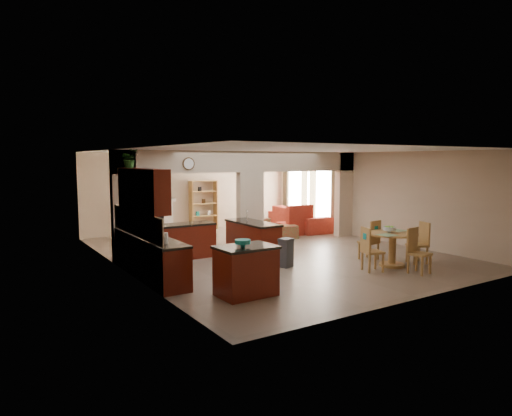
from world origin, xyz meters
TOP-DOWN VIEW (x-y plane):
  - floor at (0.00, 0.00)m, footprint 10.00×10.00m
  - ceiling at (0.00, 0.00)m, footprint 10.00×10.00m
  - wall_back at (0.00, 5.00)m, footprint 8.00×0.00m
  - wall_front at (0.00, -5.00)m, footprint 8.00×0.00m
  - wall_left at (-4.00, 0.00)m, footprint 0.00×10.00m
  - wall_right at (4.00, 0.00)m, footprint 0.00×10.00m
  - partition_left_pier at (-3.70, 1.00)m, footprint 0.60×0.25m
  - partition_center_pier at (0.00, 1.00)m, footprint 0.80×0.25m
  - partition_right_pier at (3.70, 1.00)m, footprint 0.60×0.25m
  - partition_header at (0.00, 1.00)m, footprint 8.00×0.25m
  - kitchen_counter at (-3.26, -0.25)m, footprint 2.52×3.29m
  - upper_cabinets at (-3.82, -0.80)m, footprint 0.35×2.40m
  - peninsula at (-0.60, -0.11)m, footprint 0.70×1.85m
  - wall_clock at (-2.00, 0.85)m, footprint 0.34×0.03m
  - rug at (1.20, 2.10)m, footprint 1.60×1.30m
  - fireplace at (-1.60, 4.83)m, footprint 1.60×0.35m
  - shelving_unit at (0.35, 4.82)m, footprint 1.00×0.32m
  - window_a at (3.97, 2.30)m, footprint 0.02×0.90m
  - window_b at (3.97, 4.00)m, footprint 0.02×0.90m
  - glazed_door at (3.97, 3.15)m, footprint 0.02×0.70m
  - drape_a_left at (3.93, 1.70)m, footprint 0.10×0.28m
  - drape_a_right at (3.93, 2.90)m, footprint 0.10×0.28m
  - drape_b_left at (3.93, 3.40)m, footprint 0.10×0.28m
  - drape_b_right at (3.93, 4.60)m, footprint 0.10×0.28m
  - ceiling_fan at (1.50, 3.00)m, footprint 1.00×1.00m
  - kitchen_island at (-2.63, -3.10)m, footprint 1.11×0.80m
  - teal_bowl at (-2.73, -3.15)m, footprint 0.29×0.29m
  - trash_can at (-0.63, -1.65)m, footprint 0.36×0.34m
  - dining_table at (1.57, -2.95)m, footprint 1.19×1.19m
  - fruit_bowl at (1.51, -2.90)m, footprint 0.30×0.30m
  - sofa at (3.30, 2.89)m, footprint 2.93×1.39m
  - chaise at (2.49, 2.14)m, footprint 1.04×0.85m
  - armchair at (0.94, 2.21)m, footprint 0.90×0.92m
  - ottoman at (1.87, 1.67)m, footprint 0.72×0.72m
  - plant at (-3.82, 0.02)m, footprint 0.40×0.35m
  - chair_north at (1.66, -2.20)m, footprint 0.47×0.47m
  - chair_east at (2.43, -3.09)m, footprint 0.53×0.53m
  - chair_south at (1.50, -3.70)m, footprint 0.47×0.47m
  - chair_west at (0.72, -3.03)m, footprint 0.53×0.53m

SIDE VIEW (x-z plane):
  - floor at x=0.00m, z-range 0.00..0.00m
  - rug at x=1.20m, z-range 0.00..0.01m
  - chaise at x=2.49m, z-range 0.00..0.41m
  - ottoman at x=1.87m, z-range 0.00..0.42m
  - trash_can at x=-0.63m, z-range 0.00..0.64m
  - armchair at x=0.94m, z-range 0.00..0.67m
  - sofa at x=3.30m, z-range 0.00..0.83m
  - peninsula at x=-0.60m, z-range 0.00..0.91m
  - kitchen_counter at x=-3.26m, z-range -0.27..1.20m
  - kitchen_island at x=-2.63m, z-range 0.00..0.95m
  - dining_table at x=1.57m, z-range 0.13..0.94m
  - chair_north at x=1.66m, z-range 0.04..1.07m
  - chair_east at x=2.43m, z-range 0.04..1.07m
  - chair_south at x=1.50m, z-range 0.04..1.07m
  - chair_west at x=0.72m, z-range 0.04..1.07m
  - fireplace at x=-1.60m, z-range 0.01..1.21m
  - fruit_bowl at x=1.51m, z-range 0.81..0.98m
  - shelving_unit at x=0.35m, z-range 0.00..1.80m
  - teal_bowl at x=-2.73m, z-range 0.95..1.09m
  - glazed_door at x=3.97m, z-range 0.00..2.10m
  - partition_center_pier at x=0.00m, z-range 0.00..2.20m
  - drape_a_left at x=3.93m, z-range 0.05..2.35m
  - drape_a_right at x=3.93m, z-range 0.05..2.35m
  - drape_b_left at x=3.93m, z-range 0.05..2.35m
  - drape_b_right at x=3.93m, z-range 0.05..2.35m
  - window_a at x=3.97m, z-range 0.25..2.15m
  - window_b at x=3.97m, z-range 0.25..2.15m
  - partition_left_pier at x=-3.70m, z-range 0.00..2.80m
  - partition_right_pier at x=3.70m, z-range 0.00..2.80m
  - wall_back at x=0.00m, z-range -2.60..5.40m
  - wall_front at x=0.00m, z-range -2.60..5.40m
  - wall_left at x=-4.00m, z-range -3.60..6.40m
  - wall_right at x=4.00m, z-range -3.60..6.40m
  - upper_cabinets at x=-3.82m, z-range 1.47..2.37m
  - wall_clock at x=-2.00m, z-range 2.28..2.62m
  - partition_header at x=0.00m, z-range 2.20..2.80m
  - ceiling_fan at x=1.50m, z-range 2.51..2.61m
  - plant at x=-3.82m, z-range 2.37..2.79m
  - ceiling at x=0.00m, z-range 2.80..2.80m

